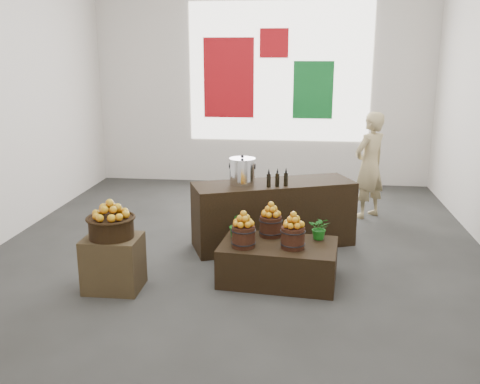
# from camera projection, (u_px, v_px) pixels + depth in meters

# --- Properties ---
(ground) EXTENTS (7.00, 7.00, 0.00)m
(ground) POSITION_uv_depth(u_px,v_px,m) (239.00, 248.00, 6.61)
(ground) COLOR #343432
(ground) RESTS_ON ground
(back_wall) EXTENTS (6.00, 0.04, 4.00)m
(back_wall) POSITION_uv_depth(u_px,v_px,m) (262.00, 72.00, 9.46)
(back_wall) COLOR silver
(back_wall) RESTS_ON ground
(back_opening) EXTENTS (3.20, 0.02, 2.40)m
(back_opening) POSITION_uv_depth(u_px,v_px,m) (279.00, 72.00, 9.41)
(back_opening) COLOR white
(back_opening) RESTS_ON back_wall
(deco_red_left) EXTENTS (0.90, 0.04, 1.40)m
(deco_red_left) POSITION_uv_depth(u_px,v_px,m) (229.00, 78.00, 9.52)
(deco_red_left) COLOR #AF0D14
(deco_red_left) RESTS_ON back_wall
(deco_green_right) EXTENTS (0.70, 0.04, 1.00)m
(deco_green_right) POSITION_uv_depth(u_px,v_px,m) (313.00, 90.00, 9.41)
(deco_green_right) COLOR #106926
(deco_green_right) RESTS_ON back_wall
(deco_red_upper) EXTENTS (0.50, 0.04, 0.50)m
(deco_red_upper) POSITION_uv_depth(u_px,v_px,m) (274.00, 43.00, 9.28)
(deco_red_upper) COLOR #AF0D14
(deco_red_upper) RESTS_ON back_wall
(crate) EXTENTS (0.56, 0.46, 0.56)m
(crate) POSITION_uv_depth(u_px,v_px,m) (114.00, 263.00, 5.41)
(crate) COLOR #493A22
(crate) RESTS_ON ground
(wicker_basket) EXTENTS (0.45, 0.45, 0.20)m
(wicker_basket) POSITION_uv_depth(u_px,v_px,m) (111.00, 228.00, 5.32)
(wicker_basket) COLOR black
(wicker_basket) RESTS_ON crate
(apples_in_basket) EXTENTS (0.35, 0.35, 0.19)m
(apples_in_basket) POSITION_uv_depth(u_px,v_px,m) (110.00, 209.00, 5.27)
(apples_in_basket) COLOR #9E0505
(apples_in_basket) RESTS_ON wicker_basket
(display_table) EXTENTS (1.26, 0.85, 0.41)m
(display_table) POSITION_uv_depth(u_px,v_px,m) (278.00, 262.00, 5.62)
(display_table) COLOR black
(display_table) RESTS_ON ground
(apple_bucket_front_left) EXTENTS (0.24, 0.24, 0.22)m
(apple_bucket_front_left) POSITION_uv_depth(u_px,v_px,m) (243.00, 237.00, 5.46)
(apple_bucket_front_left) COLOR #3A1C0F
(apple_bucket_front_left) RESTS_ON display_table
(apples_in_bucket_front_left) EXTENTS (0.18, 0.18, 0.16)m
(apples_in_bucket_front_left) POSITION_uv_depth(u_px,v_px,m) (243.00, 219.00, 5.41)
(apples_in_bucket_front_left) COLOR #9E0505
(apples_in_bucket_front_left) RESTS_ON apple_bucket_front_left
(apple_bucket_front_right) EXTENTS (0.24, 0.24, 0.22)m
(apple_bucket_front_right) POSITION_uv_depth(u_px,v_px,m) (293.00, 238.00, 5.42)
(apple_bucket_front_right) COLOR #3A1C0F
(apple_bucket_front_right) RESTS_ON display_table
(apples_in_bucket_front_right) EXTENTS (0.18, 0.18, 0.16)m
(apples_in_bucket_front_right) POSITION_uv_depth(u_px,v_px,m) (293.00, 220.00, 5.38)
(apples_in_bucket_front_right) COLOR #9E0505
(apples_in_bucket_front_right) RESTS_ON apple_bucket_front_right
(apple_bucket_rear) EXTENTS (0.24, 0.24, 0.22)m
(apple_bucket_rear) POSITION_uv_depth(u_px,v_px,m) (271.00, 226.00, 5.78)
(apple_bucket_rear) COLOR #3A1C0F
(apple_bucket_rear) RESTS_ON display_table
(apples_in_bucket_rear) EXTENTS (0.18, 0.18, 0.16)m
(apples_in_bucket_rear) POSITION_uv_depth(u_px,v_px,m) (271.00, 209.00, 5.73)
(apples_in_bucket_rear) COLOR #9E0505
(apples_in_bucket_rear) RESTS_ON apple_bucket_rear
(herb_garnish_right) EXTENTS (0.26, 0.24, 0.25)m
(herb_garnish_right) POSITION_uv_depth(u_px,v_px,m) (320.00, 228.00, 5.67)
(herb_garnish_right) COLOR #156417
(herb_garnish_right) RESTS_ON display_table
(herb_garnish_left) EXTENTS (0.16, 0.14, 0.27)m
(herb_garnish_left) POSITION_uv_depth(u_px,v_px,m) (236.00, 225.00, 5.74)
(herb_garnish_left) COLOR #156417
(herb_garnish_left) RESTS_ON display_table
(counter) EXTENTS (2.06, 1.31, 0.81)m
(counter) POSITION_uv_depth(u_px,v_px,m) (273.00, 214.00, 6.63)
(counter) COLOR black
(counter) RESTS_ON ground
(stock_pot_left) EXTENTS (0.30, 0.30, 0.30)m
(stock_pot_left) POSITION_uv_depth(u_px,v_px,m) (242.00, 172.00, 6.39)
(stock_pot_left) COLOR silver
(stock_pot_left) RESTS_ON counter
(oil_cruets) EXTENTS (0.22, 0.13, 0.22)m
(oil_cruets) POSITION_uv_depth(u_px,v_px,m) (279.00, 177.00, 6.32)
(oil_cruets) COLOR black
(oil_cruets) RESTS_ON counter
(shopper) EXTENTS (0.66, 0.65, 1.54)m
(shopper) POSITION_uv_depth(u_px,v_px,m) (369.00, 165.00, 7.68)
(shopper) COLOR tan
(shopper) RESTS_ON ground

